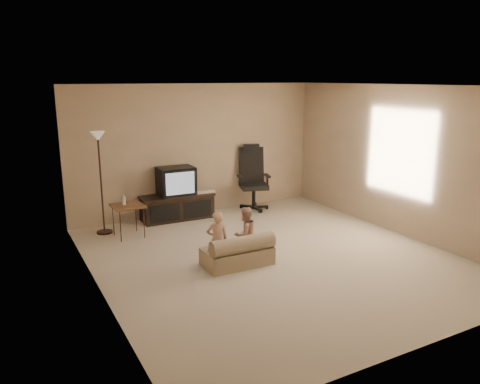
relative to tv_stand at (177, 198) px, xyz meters
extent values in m
plane|color=beige|center=(0.54, -2.49, -0.41)|extent=(5.50, 5.50, 0.00)
plane|color=white|center=(0.54, -2.49, 2.09)|extent=(5.50, 5.50, 0.00)
plane|color=tan|center=(0.54, 0.26, 0.84)|extent=(5.00, 0.00, 5.00)
plane|color=tan|center=(0.54, -5.24, 0.84)|extent=(5.00, 0.00, 5.00)
plane|color=tan|center=(-1.96, -2.49, 0.84)|extent=(0.00, 5.50, 5.50)
plane|color=tan|center=(3.04, -2.49, 0.84)|extent=(0.00, 5.50, 5.50)
cube|color=black|center=(-0.01, 0.00, -0.20)|extent=(1.34, 0.51, 0.43)
cube|color=black|center=(-0.01, 0.00, 0.04)|extent=(1.38, 0.55, 0.04)
cube|color=black|center=(-0.33, -0.23, -0.20)|extent=(0.55, 0.03, 0.32)
cube|color=black|center=(0.30, -0.25, -0.20)|extent=(0.55, 0.03, 0.32)
cube|color=black|center=(-0.01, 0.02, 0.32)|extent=(0.68, 0.49, 0.52)
cube|color=white|center=(-0.01, -0.22, 0.32)|extent=(0.54, 0.03, 0.41)
cube|color=silver|center=(0.51, -0.06, 0.09)|extent=(0.39, 0.28, 0.06)
cylinder|color=black|center=(1.58, -0.14, -0.15)|extent=(0.07, 0.07, 0.41)
cube|color=black|center=(1.58, -0.14, 0.08)|extent=(0.65, 0.65, 0.09)
cube|color=black|center=(1.65, 0.10, 0.47)|extent=(0.53, 0.33, 0.73)
cube|color=black|center=(1.65, 0.10, 0.81)|extent=(0.33, 0.19, 0.17)
cube|color=black|center=(1.31, -0.06, 0.28)|extent=(0.16, 0.30, 0.04)
cube|color=black|center=(1.84, -0.23, 0.28)|extent=(0.16, 0.30, 0.04)
cube|color=brown|center=(-1.09, -0.57, 0.12)|extent=(0.52, 0.52, 0.03)
cylinder|color=black|center=(-1.27, -0.78, -0.15)|extent=(0.01, 0.01, 0.55)
cylinder|color=black|center=(-0.88, -0.76, -0.15)|extent=(0.01, 0.01, 0.55)
cylinder|color=black|center=(-1.29, -0.38, -0.15)|extent=(0.01, 0.01, 0.55)
cylinder|color=black|center=(-0.90, -0.36, -0.15)|extent=(0.01, 0.01, 0.55)
cylinder|color=white|center=(-1.14, -0.53, 0.21)|extent=(0.07, 0.07, 0.14)
cone|color=beige|center=(-1.14, -0.53, 0.30)|extent=(0.06, 0.06, 0.05)
cylinder|color=black|center=(-1.41, -0.18, -0.40)|extent=(0.27, 0.27, 0.03)
cylinder|color=black|center=(-1.41, -0.18, 0.42)|extent=(0.03, 0.03, 1.65)
cone|color=beige|center=(-1.41, -0.18, 1.25)|extent=(0.23, 0.23, 0.16)
cube|color=tan|center=(-0.05, -2.50, -0.29)|extent=(0.97, 0.53, 0.25)
cylinder|color=tan|center=(-0.05, -2.66, -0.06)|extent=(0.95, 0.24, 0.23)
imported|color=#DCA689|center=(-0.35, -2.47, 0.00)|extent=(0.34, 0.28, 0.83)
imported|color=#DCA689|center=(0.13, -2.41, -0.01)|extent=(0.43, 0.29, 0.80)
camera|label=1|loc=(-2.97, -8.04, 2.20)|focal=35.00mm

